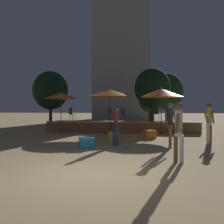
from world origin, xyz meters
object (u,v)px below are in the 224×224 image
(background_tree_1, at_px, (167,95))
(bistro_chair_3, at_px, (157,113))
(person_4, at_px, (179,129))
(patio_umbrella_0, at_px, (161,93))
(patio_umbrella_1, at_px, (110,93))
(bistro_chair_2, at_px, (123,113))
(background_tree_4, at_px, (152,88))
(cube_seat_1, at_px, (150,134))
(background_tree_0, at_px, (150,101))
(background_tree_2, at_px, (166,92))
(person_2, at_px, (209,121))
(background_tree_3, at_px, (50,91))
(patio_umbrella_2, at_px, (61,96))
(person_3, at_px, (170,122))
(cube_seat_3, at_px, (87,143))
(cube_seat_2, at_px, (114,136))
(bistro_chair_0, at_px, (110,113))
(bistro_chair_1, at_px, (72,113))
(frisbee_disc, at_px, (126,148))

(background_tree_1, bearing_deg, bistro_chair_3, -100.83)
(person_4, bearing_deg, background_tree_1, 108.72)
(patio_umbrella_0, height_order, patio_umbrella_1, patio_umbrella_0)
(bistro_chair_2, xyz_separation_m, background_tree_4, (2.23, 3.42, 1.97))
(person_4, distance_m, background_tree_1, 18.79)
(cube_seat_1, xyz_separation_m, background_tree_0, (0.48, 11.62, 2.06))
(background_tree_2, distance_m, background_tree_4, 5.49)
(person_2, height_order, background_tree_4, background_tree_4)
(person_2, distance_m, background_tree_3, 15.01)
(background_tree_0, distance_m, background_tree_2, 2.31)
(patio_umbrella_2, relative_size, person_3, 1.45)
(person_2, bearing_deg, patio_umbrella_0, 79.91)
(cube_seat_3, distance_m, bistro_chair_3, 8.45)
(cube_seat_2, bearing_deg, bistro_chair_0, 99.00)
(patio_umbrella_2, height_order, bistro_chair_2, patio_umbrella_2)
(background_tree_1, distance_m, background_tree_2, 0.36)
(patio_umbrella_2, distance_m, background_tree_1, 13.27)
(person_3, bearing_deg, cube_seat_1, -159.91)
(person_4, bearing_deg, bistro_chair_1, 147.16)
(bistro_chair_0, relative_size, bistro_chair_3, 1.00)
(cube_seat_2, bearing_deg, background_tree_0, 79.99)
(background_tree_0, xyz_separation_m, background_tree_4, (0.05, -4.07, 0.98))
(patio_umbrella_1, xyz_separation_m, bistro_chair_1, (-2.72, 0.71, -1.28))
(cube_seat_1, relative_size, cube_seat_2, 1.33)
(person_3, xyz_separation_m, bistro_chair_0, (-3.29, 6.37, 0.22))
(cube_seat_2, bearing_deg, person_2, -3.61)
(person_2, bearing_deg, bistro_chair_0, 99.61)
(bistro_chair_2, distance_m, background_tree_0, 7.86)
(background_tree_2, height_order, background_tree_3, background_tree_2)
(bistro_chair_2, height_order, bistro_chair_3, same)
(bistro_chair_0, height_order, background_tree_2, background_tree_2)
(bistro_chair_1, distance_m, background_tree_1, 12.45)
(bistro_chair_2, relative_size, background_tree_2, 0.17)
(cube_seat_1, relative_size, background_tree_4, 0.14)
(patio_umbrella_1, xyz_separation_m, cube_seat_2, (0.60, -3.56, -2.33))
(person_4, bearing_deg, background_tree_4, 114.26)
(cube_seat_1, height_order, person_3, person_3)
(cube_seat_2, distance_m, background_tree_0, 13.36)
(frisbee_disc, bearing_deg, cube_seat_1, 71.69)
(bistro_chair_2, bearing_deg, cube_seat_3, -117.49)
(person_2, distance_m, background_tree_4, 9.71)
(background_tree_2, bearing_deg, background_tree_1, -19.52)
(cube_seat_1, distance_m, background_tree_1, 13.23)
(bistro_chair_1, xyz_separation_m, background_tree_4, (5.66, 4.66, 1.97))
(cube_seat_2, distance_m, frisbee_disc, 2.14)
(cube_seat_1, distance_m, frisbee_disc, 3.57)
(bistro_chair_3, height_order, background_tree_3, background_tree_3)
(person_4, bearing_deg, background_tree_2, 108.91)
(patio_umbrella_0, relative_size, person_2, 1.53)
(cube_seat_1, height_order, frisbee_disc, cube_seat_1)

